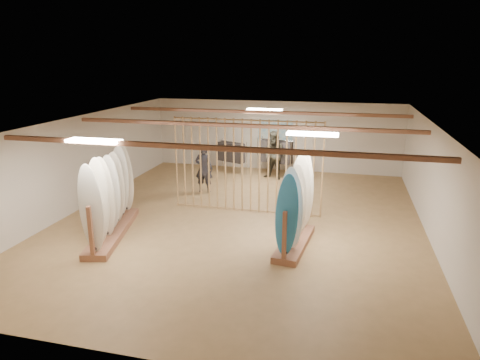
% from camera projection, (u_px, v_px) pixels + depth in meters
% --- Properties ---
extents(floor, '(12.00, 12.00, 0.00)m').
position_uv_depth(floor, '(240.00, 220.00, 12.17)').
color(floor, '#A47E4F').
rests_on(floor, ground).
extents(ceiling, '(12.00, 12.00, 0.00)m').
position_uv_depth(ceiling, '(240.00, 122.00, 11.40)').
color(ceiling, gray).
rests_on(ceiling, ground).
extents(wall_back, '(12.00, 0.00, 12.00)m').
position_uv_depth(wall_back, '(275.00, 136.00, 17.38)').
color(wall_back, beige).
rests_on(wall_back, ground).
extents(wall_front, '(12.00, 0.00, 12.00)m').
position_uv_depth(wall_front, '(141.00, 278.00, 6.18)').
color(wall_front, beige).
rests_on(wall_front, ground).
extents(wall_left, '(0.00, 12.00, 12.00)m').
position_uv_depth(wall_left, '(80.00, 163.00, 12.94)').
color(wall_left, beige).
rests_on(wall_left, ground).
extents(wall_right, '(0.00, 12.00, 12.00)m').
position_uv_depth(wall_right, '(435.00, 186.00, 10.63)').
color(wall_right, beige).
rests_on(wall_right, ground).
extents(ceiling_slats, '(9.50, 6.12, 0.10)m').
position_uv_depth(ceiling_slats, '(240.00, 125.00, 11.42)').
color(ceiling_slats, '#9B6246').
rests_on(ceiling_slats, ground).
extents(light_panels, '(1.20, 0.35, 0.06)m').
position_uv_depth(light_panels, '(240.00, 125.00, 11.41)').
color(light_panels, white).
rests_on(light_panels, ground).
extents(bamboo_partition, '(4.45, 0.05, 2.78)m').
position_uv_depth(bamboo_partition, '(247.00, 166.00, 12.53)').
color(bamboo_partition, tan).
rests_on(bamboo_partition, ground).
extents(poster, '(1.40, 0.03, 0.90)m').
position_uv_depth(poster, '(275.00, 131.00, 17.31)').
color(poster, '#378AC2').
rests_on(poster, ground).
extents(rack_left, '(1.34, 3.22, 2.21)m').
position_uv_depth(rack_left, '(111.00, 207.00, 10.99)').
color(rack_left, '#9B6246').
rests_on(rack_left, floor).
extents(rack_right, '(0.82, 2.28, 2.12)m').
position_uv_depth(rack_right, '(295.00, 219.00, 10.31)').
color(rack_right, '#9B6246').
rests_on(rack_right, floor).
extents(clothing_rack_a, '(1.18, 0.74, 1.33)m').
position_uv_depth(clothing_rack_a, '(231.00, 152.00, 16.90)').
color(clothing_rack_a, silver).
rests_on(clothing_rack_a, floor).
extents(clothing_rack_b, '(1.34, 0.67, 1.48)m').
position_uv_depth(clothing_rack_b, '(276.00, 152.00, 16.50)').
color(clothing_rack_b, silver).
rests_on(clothing_rack_b, floor).
extents(shopper_a, '(0.70, 0.49, 1.87)m').
position_uv_depth(shopper_a, '(204.00, 166.00, 14.50)').
color(shopper_a, '#27272F').
rests_on(shopper_a, floor).
extents(shopper_b, '(1.20, 1.07, 2.08)m').
position_uv_depth(shopper_b, '(275.00, 152.00, 16.06)').
color(shopper_b, '#313026').
rests_on(shopper_b, floor).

